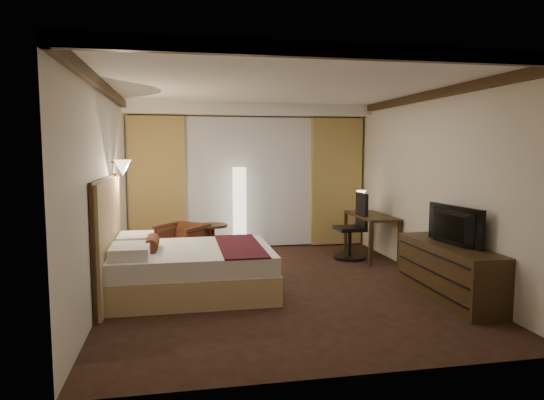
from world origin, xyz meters
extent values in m
cube|color=black|center=(0.00, 0.00, 0.00)|extent=(4.50, 5.50, 0.01)
cube|color=white|center=(0.00, 0.00, 2.70)|extent=(4.50, 5.50, 0.01)
cube|color=beige|center=(0.00, 2.75, 1.35)|extent=(4.50, 0.02, 2.70)
cube|color=beige|center=(-2.25, 0.00, 1.35)|extent=(0.02, 5.50, 2.70)
cube|color=beige|center=(2.25, 0.00, 1.35)|extent=(0.02, 5.50, 2.70)
cube|color=white|center=(0.00, 2.50, 2.60)|extent=(4.50, 0.50, 0.20)
cube|color=silver|center=(0.00, 2.67, 1.25)|extent=(2.48, 0.04, 2.45)
cube|color=tan|center=(-1.70, 2.61, 1.25)|extent=(1.00, 0.14, 2.45)
cube|color=tan|center=(1.70, 2.61, 1.25)|extent=(1.00, 0.14, 2.45)
imported|color=#4C2816|center=(-1.28, 1.69, 0.36)|extent=(0.95, 0.94, 0.71)
imported|color=black|center=(1.97, -0.97, 0.99)|extent=(0.69, 1.06, 0.13)
camera|label=1|loc=(-1.31, -6.41, 1.88)|focal=32.00mm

